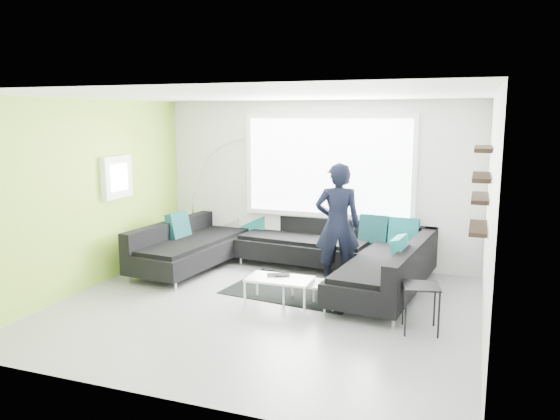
% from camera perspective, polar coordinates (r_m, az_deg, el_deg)
% --- Properties ---
extents(ground, '(5.50, 5.50, 0.00)m').
position_cam_1_polar(ground, '(7.42, -1.79, -10.24)').
color(ground, gray).
rests_on(ground, ground).
extents(room_shell, '(5.54, 5.04, 2.82)m').
position_cam_1_polar(room_shell, '(7.18, -0.97, 3.95)').
color(room_shell, silver).
rests_on(room_shell, ground).
extents(sectional_sofa, '(4.51, 3.06, 0.92)m').
position_cam_1_polar(sectional_sofa, '(8.56, 0.30, -4.64)').
color(sectional_sofa, black).
rests_on(sectional_sofa, ground).
extents(rug, '(2.08, 1.62, 0.01)m').
position_cam_1_polar(rug, '(8.18, 1.79, -8.25)').
color(rug, black).
rests_on(rug, ground).
extents(coffee_table, '(1.15, 0.68, 0.37)m').
position_cam_1_polar(coffee_table, '(7.52, 1.66, -8.47)').
color(coffee_table, silver).
rests_on(coffee_table, ground).
extents(arc_lamp, '(2.22, 1.44, 2.18)m').
position_cam_1_polar(arc_lamp, '(9.98, -9.16, 1.34)').
color(arc_lamp, silver).
rests_on(arc_lamp, ground).
extents(side_table, '(0.49, 0.49, 0.57)m').
position_cam_1_polar(side_table, '(6.80, 14.46, -9.91)').
color(side_table, black).
rests_on(side_table, ground).
extents(person, '(0.94, 0.84, 1.86)m').
position_cam_1_polar(person, '(8.22, 6.03, -1.54)').
color(person, black).
rests_on(person, ground).
extents(laptop, '(0.47, 0.43, 0.03)m').
position_cam_1_polar(laptop, '(7.51, -0.14, -6.90)').
color(laptop, black).
rests_on(laptop, coffee_table).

